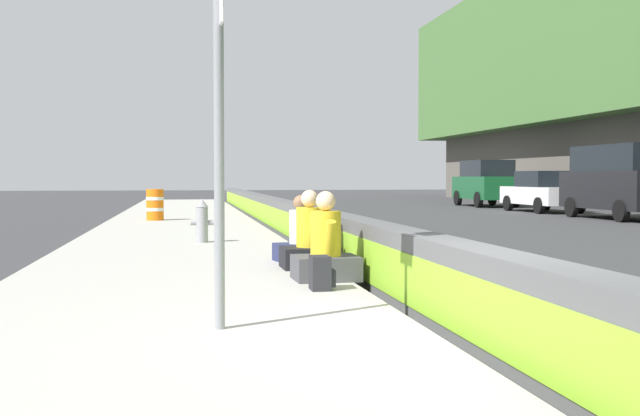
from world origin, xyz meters
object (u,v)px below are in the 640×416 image
(parked_car_midline, at_px, (543,191))
(seated_person_rear, at_px, (301,241))
(route_sign_post, at_px, (219,90))
(parked_car_fourth, at_px, (621,180))
(fire_hydrant, at_px, (202,220))
(backpack, at_px, (321,273))
(seated_person_foreground, at_px, (326,252))
(seated_person_middle, at_px, (310,243))
(construction_barrel, at_px, (155,205))
(parked_car_far, at_px, (486,183))

(parked_car_midline, bearing_deg, seated_person_rear, 144.71)
(route_sign_post, height_order, parked_car_fourth, route_sign_post)
(fire_hydrant, bearing_deg, parked_car_fourth, -58.85)
(route_sign_post, distance_m, backpack, 3.12)
(seated_person_rear, bearing_deg, seated_person_foreground, 179.91)
(seated_person_middle, bearing_deg, construction_barrel, 11.62)
(fire_hydrant, xyz_separation_m, seated_person_rear, (-3.83, -1.45, -0.12))
(fire_hydrant, relative_size, backpack, 2.20)
(construction_barrel, relative_size, parked_car_midline, 0.21)
(parked_car_fourth, bearing_deg, parked_car_midline, 1.48)
(route_sign_post, bearing_deg, seated_person_rear, -15.80)
(seated_person_middle, relative_size, seated_person_rear, 1.09)
(route_sign_post, bearing_deg, parked_car_far, -25.83)
(seated_person_foreground, height_order, parked_car_fourth, parked_car_fourth)
(parked_car_fourth, bearing_deg, route_sign_post, 140.84)
(construction_barrel, height_order, parked_car_midline, parked_car_midline)
(route_sign_post, distance_m, seated_person_foreground, 3.78)
(seated_person_middle, distance_m, parked_car_fourth, 18.77)
(construction_barrel, bearing_deg, parked_car_fourth, -88.54)
(backpack, bearing_deg, route_sign_post, 149.45)
(backpack, bearing_deg, seated_person_middle, -5.68)
(construction_barrel, bearing_deg, seated_person_middle, -168.38)
(parked_car_fourth, bearing_deg, seated_person_foreground, 138.63)
(fire_hydrant, relative_size, parked_car_far, 0.18)
(route_sign_post, height_order, fire_hydrant, route_sign_post)
(route_sign_post, xyz_separation_m, fire_hydrant, (9.08, -0.04, -1.62))
(seated_person_foreground, bearing_deg, parked_car_fourth, -41.37)
(fire_hydrant, height_order, construction_barrel, construction_barrel)
(seated_person_foreground, relative_size, backpack, 2.86)
(backpack, bearing_deg, seated_person_foreground, -13.80)
(fire_hydrant, xyz_separation_m, parked_car_midline, (14.38, -14.34, 0.27))
(route_sign_post, xyz_separation_m, seated_person_rear, (5.25, -1.49, -1.75))
(route_sign_post, bearing_deg, parked_car_midline, -31.49)
(route_sign_post, relative_size, parked_car_midline, 0.79)
(seated_person_rear, height_order, parked_car_midline, parked_car_midline)
(seated_person_foreground, distance_m, seated_person_middle, 1.32)
(seated_person_middle, xyz_separation_m, parked_car_far, (25.40, -12.92, 0.69))
(parked_car_midline, bearing_deg, seated_person_foreground, 147.75)
(backpack, height_order, construction_barrel, construction_barrel)
(parked_car_midline, relative_size, parked_car_far, 0.93)
(seated_person_rear, xyz_separation_m, parked_car_fourth, (12.58, -13.03, 0.89))
(seated_person_foreground, xyz_separation_m, backpack, (-0.88, 0.22, -0.16))
(route_sign_post, height_order, backpack, route_sign_post)
(parked_car_far, bearing_deg, parked_car_fourth, -179.43)
(parked_car_far, bearing_deg, route_sign_post, 154.17)
(parked_car_midline, bearing_deg, fire_hydrant, 135.09)
(seated_person_rear, relative_size, backpack, 2.60)
(seated_person_foreground, distance_m, seated_person_rear, 2.22)
(parked_car_fourth, bearing_deg, seated_person_middle, 135.96)
(seated_person_foreground, height_order, seated_person_rear, seated_person_foreground)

